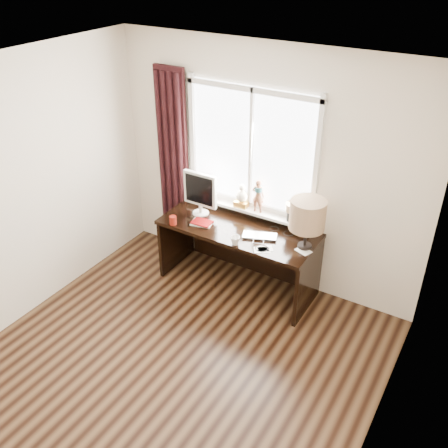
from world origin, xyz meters
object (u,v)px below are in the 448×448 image
Objects in this scene: laptop at (260,236)px; desk at (242,243)px; red_cup at (173,220)px; monitor at (200,191)px; table_lamp at (308,215)px; mug at (235,240)px.

desk is (-0.28, 0.15, -0.26)m from laptop.
red_cup is at bearing -147.85° from desk.
monitor is 0.94× the size of table_lamp.
red_cup is at bearing 180.00° from mug.
monitor is (-0.51, -0.05, 0.52)m from desk.
mug is 0.76m from table_lamp.
red_cup is at bearing -109.66° from monitor.
laptop is 0.41m from desk.
red_cup is (-0.76, 0.00, 0.00)m from mug.
mug reaches higher than desk.
red_cup is 0.19× the size of table_lamp.
laptop is 0.59m from table_lamp.
mug is 0.76m from red_cup.
table_lamp is at bearing -1.81° from monitor.
laptop is 0.29m from mug.
table_lamp reaches higher than red_cup.
red_cup is 0.20× the size of monitor.
red_cup reaches higher than laptop.
mug is 0.51m from desk.
laptop is 0.67× the size of table_lamp.
table_lamp is (0.62, 0.31, 0.32)m from mug.
monitor reaches higher than mug.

